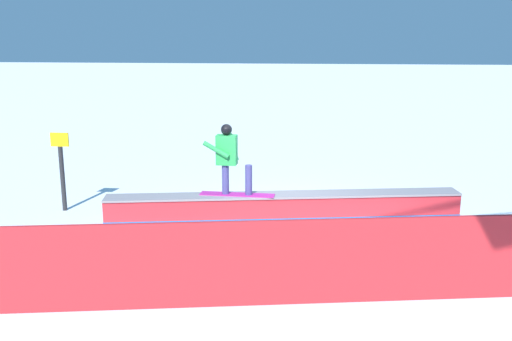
% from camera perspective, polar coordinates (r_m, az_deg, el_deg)
% --- Properties ---
extents(ground_plane, '(120.00, 120.00, 0.00)m').
position_cam_1_polar(ground_plane, '(11.98, 2.74, -5.43)').
color(ground_plane, white).
extents(grind_box, '(7.16, 1.72, 0.68)m').
position_cam_1_polar(grind_box, '(11.89, 2.76, -4.02)').
color(grind_box, red).
rests_on(grind_box, ground_plane).
extents(snowboarder, '(1.51, 0.42, 1.43)m').
position_cam_1_polar(snowboarder, '(11.54, -2.61, 1.33)').
color(snowboarder, '#C02494').
rests_on(snowboarder, grind_box).
extents(safety_fence, '(9.39, 1.65, 1.28)m').
position_cam_1_polar(safety_fence, '(8.47, 1.60, -9.03)').
color(safety_fence, red).
rests_on(safety_fence, ground_plane).
extents(trail_marker, '(0.40, 0.10, 1.75)m').
position_cam_1_polar(trail_marker, '(13.44, -18.45, 0.14)').
color(trail_marker, '#262628').
rests_on(trail_marker, ground_plane).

